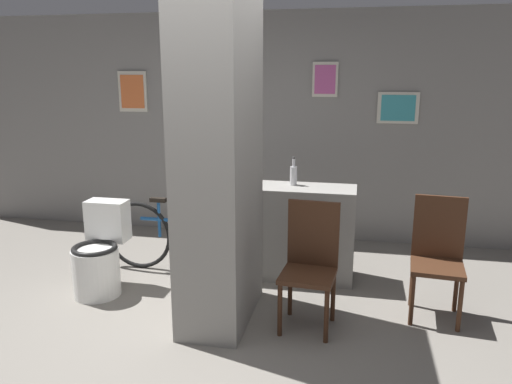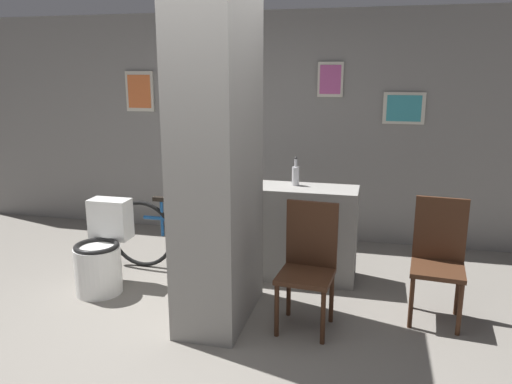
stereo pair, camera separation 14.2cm
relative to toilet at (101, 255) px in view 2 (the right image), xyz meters
name	(u,v)px [view 2 (the right image)]	position (x,y,z in m)	size (l,w,h in m)	color
ground_plane	(192,344)	(1.12, -0.70, -0.33)	(14.00, 14.00, 0.00)	slate
wall_back	(269,127)	(1.12, 1.93, 0.97)	(8.00, 0.09, 2.60)	gray
pillar_center	(218,158)	(1.19, -0.21, 0.97)	(0.51, 0.97, 2.60)	gray
counter_shelf	(282,231)	(1.52, 0.71, 0.11)	(1.40, 0.44, 0.89)	gray
toilet	(101,255)	(0.00, 0.00, 0.00)	(0.41, 0.57, 0.80)	white
chair_near_pillar	(308,261)	(1.89, -0.20, 0.19)	(0.43, 0.43, 0.97)	#422616
chair_by_doorway	(438,256)	(2.88, 0.17, 0.19)	(0.44, 0.44, 0.97)	#422616
bicycle	(184,236)	(0.56, 0.59, 0.03)	(1.60, 0.42, 0.74)	black
bottle_tall	(296,175)	(1.63, 0.78, 0.66)	(0.07, 0.07, 0.27)	silver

